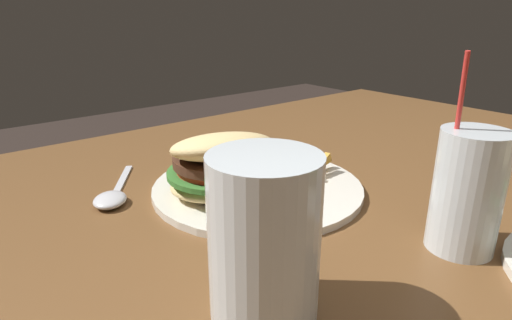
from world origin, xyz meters
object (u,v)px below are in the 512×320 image
(beer_glass, at_px, (264,243))
(meal_plate_near, at_px, (237,174))
(spoon, at_px, (111,198))
(juice_glass, at_px, (466,197))

(beer_glass, bearing_deg, meal_plate_near, -121.58)
(spoon, bearing_deg, juice_glass, 68.66)
(beer_glass, distance_m, juice_glass, 0.24)
(beer_glass, xyz_separation_m, spoon, (0.02, -0.30, -0.06))
(beer_glass, bearing_deg, juice_glass, 166.42)
(beer_glass, xyz_separation_m, juice_glass, (-0.23, 0.06, -0.01))
(juice_glass, xyz_separation_m, spoon, (0.25, -0.35, -0.05))
(meal_plate_near, height_order, beer_glass, beer_glass)
(juice_glass, bearing_deg, meal_plate_near, -67.61)
(beer_glass, distance_m, spoon, 0.30)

